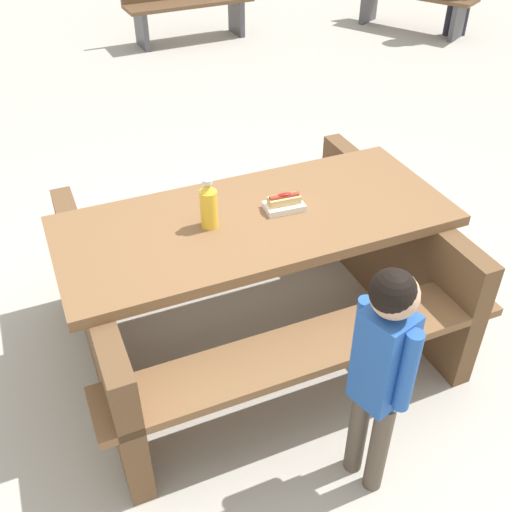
# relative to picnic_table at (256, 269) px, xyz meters

# --- Properties ---
(ground_plane) EXTENTS (30.00, 30.00, 0.00)m
(ground_plane) POSITION_rel_picnic_table_xyz_m (0.00, 0.00, -0.44)
(ground_plane) COLOR #B7B2A8
(ground_plane) RESTS_ON ground
(picnic_table) EXTENTS (1.82, 1.42, 0.75)m
(picnic_table) POSITION_rel_picnic_table_xyz_m (0.00, 0.00, 0.00)
(picnic_table) COLOR brown
(picnic_table) RESTS_ON ground
(soda_bottle) EXTENTS (0.08, 0.08, 0.23)m
(soda_bottle) POSITION_rel_picnic_table_xyz_m (-0.22, 0.01, 0.41)
(soda_bottle) COLOR yellow
(soda_bottle) RESTS_ON picnic_table
(hotdog_tray) EXTENTS (0.19, 0.12, 0.08)m
(hotdog_tray) POSITION_rel_picnic_table_xyz_m (0.14, 0.01, 0.34)
(hotdog_tray) COLOR white
(hotdog_tray) RESTS_ON picnic_table
(child_in_coat) EXTENTS (0.19, 0.26, 1.09)m
(child_in_coat) POSITION_rel_picnic_table_xyz_m (0.09, -0.93, 0.25)
(child_in_coat) COLOR brown
(child_in_coat) RESTS_ON ground
(park_bench_near) EXTENTS (1.52, 0.50, 0.85)m
(park_bench_near) POSITION_rel_picnic_table_xyz_m (1.19, 5.00, 0.00)
(park_bench_near) COLOR brown
(park_bench_near) RESTS_ON ground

